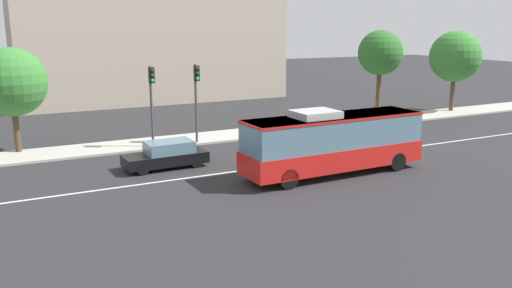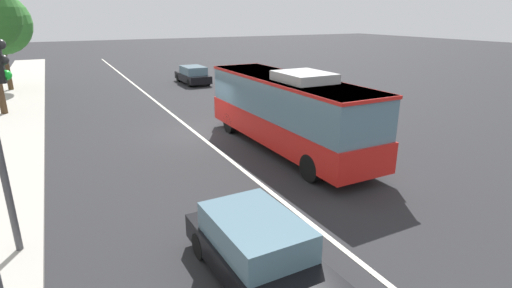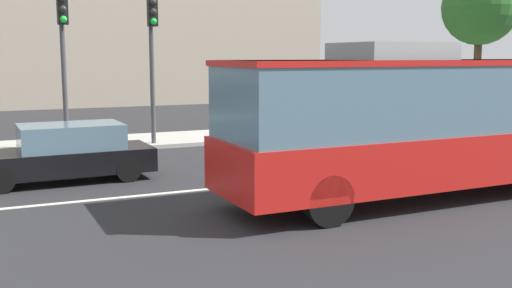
{
  "view_description": "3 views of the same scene",
  "coord_description": "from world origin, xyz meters",
  "px_view_note": "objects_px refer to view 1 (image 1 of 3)",
  "views": [
    {
      "loc": [
        -19.43,
        -24.25,
        7.65
      ],
      "look_at": [
        -7.11,
        0.03,
        1.37
      ],
      "focal_mm": 36.36,
      "sensor_mm": 36.0,
      "label": 1
    },
    {
      "loc": [
        -17.84,
        5.79,
        5.57
      ],
      "look_at": [
        -4.54,
        -0.99,
        0.64
      ],
      "focal_mm": 27.6,
      "sensor_mm": 36.0,
      "label": 2
    },
    {
      "loc": [
        -13.06,
        -13.26,
        3.19
      ],
      "look_at": [
        -7.02,
        0.21,
        1.0
      ],
      "focal_mm": 41.77,
      "sensor_mm": 36.0,
      "label": 3
    }
  ],
  "objects_px": {
    "sedan_black": "(167,155)",
    "traffic_light_mid_block": "(152,93)",
    "street_tree_kerbside_right": "(11,82)",
    "street_tree_kerbside_left": "(380,53)",
    "street_tree_kerbside_centre": "(455,57)",
    "transit_bus": "(333,140)",
    "traffic_light_near_corner": "(196,90)"
  },
  "relations": [
    {
      "from": "transit_bus",
      "to": "sedan_black",
      "type": "bearing_deg",
      "value": 144.1
    },
    {
      "from": "sedan_black",
      "to": "street_tree_kerbside_left",
      "type": "distance_m",
      "value": 21.3
    },
    {
      "from": "traffic_light_mid_block",
      "to": "street_tree_kerbside_centre",
      "type": "xyz_separation_m",
      "value": [
        27.83,
        1.87,
        1.36
      ]
    },
    {
      "from": "sedan_black",
      "to": "street_tree_kerbside_right",
      "type": "bearing_deg",
      "value": -46.95
    },
    {
      "from": "street_tree_kerbside_right",
      "to": "street_tree_kerbside_left",
      "type": "bearing_deg",
      "value": -1.83
    },
    {
      "from": "sedan_black",
      "to": "traffic_light_mid_block",
      "type": "xyz_separation_m",
      "value": [
        0.6,
        4.62,
        2.84
      ]
    },
    {
      "from": "street_tree_kerbside_left",
      "to": "street_tree_kerbside_right",
      "type": "xyz_separation_m",
      "value": [
        -26.9,
        0.86,
        -1.09
      ]
    },
    {
      "from": "traffic_light_mid_block",
      "to": "street_tree_kerbside_centre",
      "type": "bearing_deg",
      "value": 91.38
    },
    {
      "from": "sedan_black",
      "to": "street_tree_kerbside_left",
      "type": "bearing_deg",
      "value": -164.32
    },
    {
      "from": "transit_bus",
      "to": "street_tree_kerbside_left",
      "type": "relative_size",
      "value": 1.38
    },
    {
      "from": "transit_bus",
      "to": "traffic_light_mid_block",
      "type": "relative_size",
      "value": 1.93
    },
    {
      "from": "traffic_light_mid_block",
      "to": "traffic_light_near_corner",
      "type": "bearing_deg",
      "value": 86.74
    },
    {
      "from": "sedan_black",
      "to": "street_tree_kerbside_centre",
      "type": "bearing_deg",
      "value": -169.0
    },
    {
      "from": "street_tree_kerbside_left",
      "to": "street_tree_kerbside_right",
      "type": "distance_m",
      "value": 26.94
    },
    {
      "from": "traffic_light_mid_block",
      "to": "transit_bus",
      "type": "bearing_deg",
      "value": 32.29
    },
    {
      "from": "street_tree_kerbside_right",
      "to": "street_tree_kerbside_centre",
      "type": "bearing_deg",
      "value": -1.03
    },
    {
      "from": "transit_bus",
      "to": "traffic_light_mid_block",
      "type": "bearing_deg",
      "value": 123.76
    },
    {
      "from": "sedan_black",
      "to": "traffic_light_mid_block",
      "type": "height_order",
      "value": "traffic_light_mid_block"
    },
    {
      "from": "transit_bus",
      "to": "street_tree_kerbside_centre",
      "type": "bearing_deg",
      "value": 27.91
    },
    {
      "from": "street_tree_kerbside_centre",
      "to": "sedan_black",
      "type": "bearing_deg",
      "value": -167.16
    },
    {
      "from": "transit_bus",
      "to": "street_tree_kerbside_right",
      "type": "xyz_separation_m",
      "value": [
        -14.46,
        12.26,
        2.53
      ]
    },
    {
      "from": "sedan_black",
      "to": "street_tree_kerbside_centre",
      "type": "height_order",
      "value": "street_tree_kerbside_centre"
    },
    {
      "from": "traffic_light_near_corner",
      "to": "street_tree_kerbside_right",
      "type": "xyz_separation_m",
      "value": [
        -10.61,
        2.54,
        0.78
      ]
    },
    {
      "from": "transit_bus",
      "to": "street_tree_kerbside_right",
      "type": "bearing_deg",
      "value": 138.72
    },
    {
      "from": "transit_bus",
      "to": "street_tree_kerbside_right",
      "type": "height_order",
      "value": "street_tree_kerbside_right"
    },
    {
      "from": "street_tree_kerbside_left",
      "to": "traffic_light_mid_block",
      "type": "bearing_deg",
      "value": -175.11
    },
    {
      "from": "sedan_black",
      "to": "street_tree_kerbside_left",
      "type": "xyz_separation_m",
      "value": [
        19.81,
        6.26,
        4.71
      ]
    },
    {
      "from": "sedan_black",
      "to": "street_tree_kerbside_centre",
      "type": "relative_size",
      "value": 0.64
    },
    {
      "from": "traffic_light_mid_block",
      "to": "street_tree_kerbside_centre",
      "type": "distance_m",
      "value": 27.92
    },
    {
      "from": "street_tree_kerbside_centre",
      "to": "traffic_light_near_corner",
      "type": "bearing_deg",
      "value": -175.62
    },
    {
      "from": "street_tree_kerbside_left",
      "to": "street_tree_kerbside_centre",
      "type": "xyz_separation_m",
      "value": [
        8.62,
        0.22,
        -0.51
      ]
    },
    {
      "from": "sedan_black",
      "to": "traffic_light_near_corner",
      "type": "bearing_deg",
      "value": -129.38
    }
  ]
}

